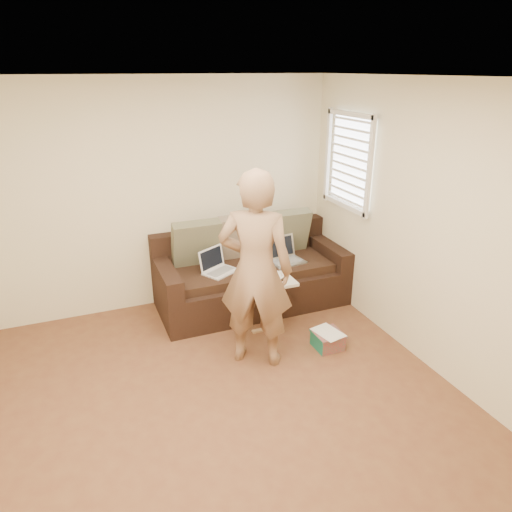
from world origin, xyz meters
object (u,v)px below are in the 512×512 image
sofa (252,272)px  striped_box (328,340)px  laptop_silver (287,263)px  laptop_white (221,273)px  person (256,270)px  side_table (268,305)px  drinking_glass (250,274)px

sofa → striped_box: size_ratio=7.72×
striped_box → laptop_silver: bearing=87.6°
laptop_white → person: size_ratio=0.19×
person → side_table: person is taller
person → drinking_glass: size_ratio=15.78×
drinking_glass → side_table: bearing=-33.2°
side_table → drinking_glass: bearing=146.8°
laptop_white → drinking_glass: drinking_glass is taller
laptop_silver → drinking_glass: bearing=-155.9°
sofa → laptop_silver: 0.43m
laptop_silver → striped_box: size_ratio=1.41×
side_table → striped_box: bearing=-52.6°
person → side_table: size_ratio=3.20×
sofa → side_table: size_ratio=3.72×
laptop_white → striped_box: (0.77, -1.09, -0.43)m
sofa → person: size_ratio=1.16×
laptop_silver → side_table: size_ratio=0.68×
person → drinking_glass: person is taller
laptop_silver → drinking_glass: drinking_glass is taller
sofa → laptop_silver: bearing=-15.2°
side_table → drinking_glass: drinking_glass is taller
laptop_white → drinking_glass: 0.48m
person → striped_box: bearing=-155.4°
laptop_white → side_table: 0.68m
sofa → drinking_glass: size_ratio=18.33×
person → striped_box: size_ratio=6.64×
laptop_silver → striped_box: 1.15m
sofa → side_table: sofa is taller
drinking_glass → striped_box: bearing=-48.3°
drinking_glass → person: bearing=-106.2°
side_table → drinking_glass: (-0.17, 0.11, 0.36)m
laptop_white → striped_box: 1.40m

